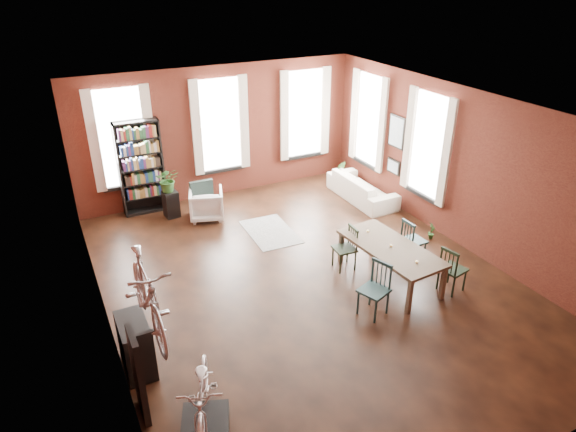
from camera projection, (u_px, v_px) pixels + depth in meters
room at (305, 160)px, 9.18m from camera, size 9.00×9.04×3.22m
dining_table at (389, 263)px, 9.42m from camera, size 1.10×2.12×0.70m
dining_chair_a at (374, 290)px, 8.43m from camera, size 0.55×0.55×0.93m
dining_chair_b at (344, 249)px, 9.74m from camera, size 0.42×0.42×0.85m
dining_chair_c at (453, 269)px, 9.07m from camera, size 0.48×0.48×0.88m
dining_chair_d at (413, 240)px, 9.99m from camera, size 0.42×0.42×0.88m
bookshelf at (141, 168)px, 11.69m from camera, size 1.00×0.32×2.20m
white_armchair at (206, 203)px, 11.69m from camera, size 0.92×0.89×0.77m
cream_sofa at (362, 184)px, 12.61m from camera, size 0.61×2.08×0.81m
striped_rug at (270, 232)px, 11.23m from camera, size 1.00×1.54×0.01m
bike_trainer at (206, 423)px, 6.48m from camera, size 0.76×0.76×0.17m
bike_wall_rack at (138, 376)px, 6.44m from camera, size 0.16×0.60×1.30m
console_table at (136, 345)px, 7.32m from camera, size 0.40×0.80×0.80m
plant_stand at (171, 204)px, 11.79m from camera, size 0.35×0.35×0.62m
plant_by_sofa at (337, 182)px, 13.34m from camera, size 0.57×0.83×0.34m
plant_small at (431, 236)px, 10.94m from camera, size 0.40×0.42×0.14m
bicycle_floor at (201, 372)px, 6.13m from camera, size 0.75×0.91×1.48m
bicycle_hung at (144, 271)px, 5.88m from camera, size 0.47×1.00×1.66m
plant_on_stand at (168, 182)px, 11.58m from camera, size 0.65×0.69×0.45m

